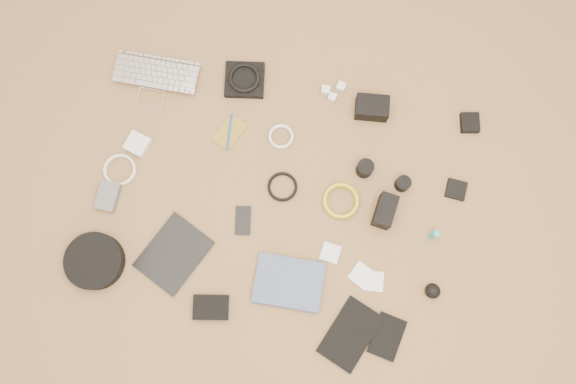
% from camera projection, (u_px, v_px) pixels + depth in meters
% --- Properties ---
extents(room_shell, '(4.04, 4.04, 2.58)m').
position_uv_depth(room_shell, '(249.00, 49.00, 0.87)').
color(room_shell, olive).
rests_on(room_shell, ground).
extents(laptop, '(0.34, 0.25, 0.03)m').
position_uv_depth(laptop, '(154.00, 84.00, 2.16)').
color(laptop, '#B5B5B9').
rests_on(laptop, ground).
extents(headphone_pouch, '(0.18, 0.17, 0.03)m').
position_uv_depth(headphone_pouch, '(245.00, 80.00, 2.17)').
color(headphone_pouch, black).
rests_on(headphone_pouch, ground).
extents(headphones, '(0.16, 0.16, 0.02)m').
position_uv_depth(headphones, '(244.00, 78.00, 2.15)').
color(headphones, black).
rests_on(headphones, headphone_pouch).
extents(charger_a, '(0.03, 0.03, 0.03)m').
position_uv_depth(charger_a, '(326.00, 90.00, 2.16)').
color(charger_a, silver).
rests_on(charger_a, ground).
extents(charger_b, '(0.04, 0.04, 0.03)m').
position_uv_depth(charger_b, '(341.00, 87.00, 2.16)').
color(charger_b, silver).
rests_on(charger_b, ground).
extents(charger_c, '(0.03, 0.03, 0.03)m').
position_uv_depth(charger_c, '(341.00, 87.00, 2.16)').
color(charger_c, silver).
rests_on(charger_c, ground).
extents(charger_d, '(0.03, 0.03, 0.03)m').
position_uv_depth(charger_d, '(332.00, 97.00, 2.15)').
color(charger_d, silver).
rests_on(charger_d, ground).
extents(dslr_camera, '(0.14, 0.10, 0.07)m').
position_uv_depth(dslr_camera, '(372.00, 108.00, 2.12)').
color(dslr_camera, black).
rests_on(dslr_camera, ground).
extents(lens_pouch, '(0.08, 0.09, 0.03)m').
position_uv_depth(lens_pouch, '(470.00, 123.00, 2.13)').
color(lens_pouch, black).
rests_on(lens_pouch, ground).
extents(notebook_olive, '(0.12, 0.15, 0.01)m').
position_uv_depth(notebook_olive, '(230.00, 132.00, 2.14)').
color(notebook_olive, olive).
rests_on(notebook_olive, ground).
extents(pen_blue, '(0.03, 0.14, 0.01)m').
position_uv_depth(pen_blue, '(229.00, 132.00, 2.13)').
color(pen_blue, '#1540AC').
rests_on(pen_blue, notebook_olive).
extents(cable_white_a, '(0.12, 0.12, 0.01)m').
position_uv_depth(cable_white_a, '(281.00, 137.00, 2.13)').
color(cable_white_a, white).
rests_on(cable_white_a, ground).
extents(lens_a, '(0.06, 0.06, 0.07)m').
position_uv_depth(lens_a, '(365.00, 168.00, 2.08)').
color(lens_a, black).
rests_on(lens_a, ground).
extents(lens_b, '(0.06, 0.06, 0.05)m').
position_uv_depth(lens_b, '(403.00, 184.00, 2.08)').
color(lens_b, black).
rests_on(lens_b, ground).
extents(card_reader, '(0.07, 0.07, 0.02)m').
position_uv_depth(card_reader, '(456.00, 190.00, 2.09)').
color(card_reader, black).
rests_on(card_reader, ground).
extents(power_brick, '(0.09, 0.09, 0.03)m').
position_uv_depth(power_brick, '(138.00, 144.00, 2.11)').
color(power_brick, silver).
rests_on(power_brick, ground).
extents(cable_white_b, '(0.13, 0.13, 0.01)m').
position_uv_depth(cable_white_b, '(120.00, 170.00, 2.11)').
color(cable_white_b, white).
rests_on(cable_white_b, ground).
extents(cable_black, '(0.15, 0.15, 0.01)m').
position_uv_depth(cable_black, '(282.00, 187.00, 2.09)').
color(cable_black, black).
rests_on(cable_black, ground).
extents(cable_yellow, '(0.16, 0.16, 0.02)m').
position_uv_depth(cable_yellow, '(341.00, 201.00, 2.08)').
color(cable_yellow, gold).
rests_on(cable_yellow, ground).
extents(flash, '(0.07, 0.12, 0.09)m').
position_uv_depth(flash, '(385.00, 211.00, 2.04)').
color(flash, black).
rests_on(flash, ground).
extents(lens_cleaner, '(0.02, 0.02, 0.08)m').
position_uv_depth(lens_cleaner, '(434.00, 235.00, 2.02)').
color(lens_cleaner, teal).
rests_on(lens_cleaner, ground).
extents(battery_charger, '(0.08, 0.11, 0.03)m').
position_uv_depth(battery_charger, '(108.00, 196.00, 2.08)').
color(battery_charger, '#56565A').
rests_on(battery_charger, ground).
extents(tablet, '(0.27, 0.30, 0.01)m').
position_uv_depth(tablet, '(174.00, 254.00, 2.05)').
color(tablet, black).
rests_on(tablet, ground).
extents(phone, '(0.08, 0.12, 0.01)m').
position_uv_depth(phone, '(243.00, 221.00, 2.07)').
color(phone, black).
rests_on(phone, ground).
extents(filter_case_left, '(0.07, 0.07, 0.01)m').
position_uv_depth(filter_case_left, '(330.00, 253.00, 2.05)').
color(filter_case_left, silver).
rests_on(filter_case_left, ground).
extents(filter_case_mid, '(0.10, 0.10, 0.01)m').
position_uv_depth(filter_case_mid, '(362.00, 275.00, 2.03)').
color(filter_case_mid, silver).
rests_on(filter_case_mid, ground).
extents(filter_case_right, '(0.08, 0.08, 0.01)m').
position_uv_depth(filter_case_right, '(373.00, 281.00, 2.03)').
color(filter_case_right, silver).
rests_on(filter_case_right, ground).
extents(air_blower, '(0.06, 0.06, 0.06)m').
position_uv_depth(air_blower, '(433.00, 291.00, 2.00)').
color(air_blower, black).
rests_on(air_blower, ground).
extents(headphone_case, '(0.26, 0.26, 0.06)m').
position_uv_depth(headphone_case, '(95.00, 261.00, 2.02)').
color(headphone_case, black).
rests_on(headphone_case, ground).
extents(drive_case, '(0.14, 0.12, 0.03)m').
position_uv_depth(drive_case, '(211.00, 307.00, 2.00)').
color(drive_case, black).
rests_on(drive_case, ground).
extents(paperback, '(0.26, 0.20, 0.02)m').
position_uv_depth(paperback, '(284.00, 308.00, 2.00)').
color(paperback, '#445574').
rests_on(paperback, ground).
extents(notebook_black_a, '(0.21, 0.27, 0.02)m').
position_uv_depth(notebook_black_a, '(350.00, 334.00, 1.99)').
color(notebook_black_a, black).
rests_on(notebook_black_a, ground).
extents(notebook_black_b, '(0.12, 0.16, 0.01)m').
position_uv_depth(notebook_black_b, '(387.00, 337.00, 1.99)').
color(notebook_black_b, black).
rests_on(notebook_black_b, ground).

